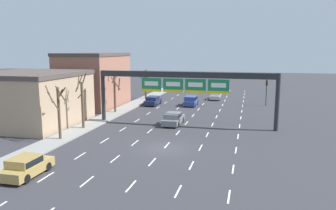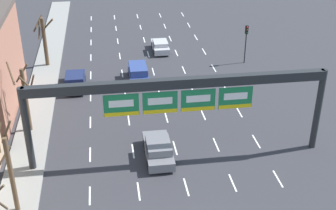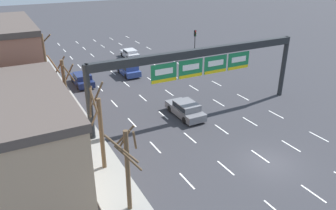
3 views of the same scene
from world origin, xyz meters
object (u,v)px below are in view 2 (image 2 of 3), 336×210
(sign_gantry, at_px, (179,94))
(car_grey, at_px, (158,149))
(car_silver, at_px, (160,46))
(tree_bare_closest, at_px, (26,95))
(suv_blue, at_px, (138,72))
(tree_bare_furthest, at_px, (9,169))
(car_navy, at_px, (75,80))
(traffic_light_near_gantry, at_px, (246,36))
(tree_bare_second, at_px, (44,39))

(sign_gantry, height_order, car_grey, sign_gantry)
(car_silver, bearing_deg, tree_bare_closest, -128.06)
(suv_blue, xyz_separation_m, tree_bare_furthest, (-9.44, -18.99, 2.42))
(car_navy, relative_size, traffic_light_near_gantry, 1.09)
(car_grey, height_order, tree_bare_second, tree_bare_second)
(tree_bare_second, distance_m, tree_bare_furthest, 24.17)
(car_navy, relative_size, tree_bare_furthest, 0.72)
(car_grey, height_order, traffic_light_near_gantry, traffic_light_near_gantry)
(suv_blue, xyz_separation_m, car_silver, (3.26, 7.73, -0.20))
(car_silver, distance_m, tree_bare_second, 13.25)
(sign_gantry, relative_size, tree_bare_furthest, 3.41)
(sign_gantry, distance_m, tree_bare_furthest, 12.26)
(car_grey, xyz_separation_m, tree_bare_closest, (-10.02, 5.37, 2.54))
(sign_gantry, distance_m, tree_bare_second, 22.75)
(car_navy, xyz_separation_m, suv_blue, (6.32, 0.90, 0.12))
(suv_blue, bearing_deg, sign_gantry, -83.07)
(sign_gantry, relative_size, car_silver, 5.40)
(traffic_light_near_gantry, bearing_deg, tree_bare_closest, -151.54)
(car_silver, height_order, tree_bare_furthest, tree_bare_furthest)
(traffic_light_near_gantry, height_order, tree_bare_second, tree_bare_second)
(car_silver, xyz_separation_m, traffic_light_near_gantry, (8.81, -4.76, 2.36))
(tree_bare_second, bearing_deg, tree_bare_closest, -90.82)
(car_navy, distance_m, tree_bare_second, 7.24)
(car_silver, height_order, tree_bare_closest, tree_bare_closest)
(car_navy, bearing_deg, suv_blue, 8.08)
(car_silver, height_order, tree_bare_second, tree_bare_second)
(car_grey, relative_size, tree_bare_closest, 0.81)
(suv_blue, height_order, traffic_light_near_gantry, traffic_light_near_gantry)
(tree_bare_closest, distance_m, tree_bare_furthest, 10.15)
(car_grey, relative_size, tree_bare_second, 0.90)
(sign_gantry, height_order, tree_bare_second, sign_gantry)
(suv_blue, bearing_deg, traffic_light_near_gantry, 13.82)
(tree_bare_closest, relative_size, tree_bare_furthest, 0.93)
(sign_gantry, xyz_separation_m, tree_bare_furthest, (-11.19, -4.54, -2.06))
(tree_bare_closest, height_order, tree_bare_furthest, tree_bare_furthest)
(suv_blue, xyz_separation_m, tree_bare_second, (-9.52, 5.18, 2.18))
(car_navy, bearing_deg, tree_bare_second, 117.80)
(car_grey, height_order, suv_blue, suv_blue)
(tree_bare_furthest, bearing_deg, car_navy, 80.22)
(car_navy, height_order, tree_bare_closest, tree_bare_closest)
(sign_gantry, bearing_deg, car_silver, 86.13)
(car_grey, xyz_separation_m, car_silver, (2.96, 21.94, -0.08))
(sign_gantry, distance_m, tree_bare_closest, 12.94)
(car_silver, xyz_separation_m, tree_bare_second, (-12.78, -2.55, 2.38))
(car_grey, xyz_separation_m, suv_blue, (-0.30, 14.21, 0.12))
(traffic_light_near_gantry, bearing_deg, tree_bare_furthest, -134.40)
(traffic_light_near_gantry, xyz_separation_m, tree_bare_closest, (-21.79, -11.81, 0.26))
(car_silver, relative_size, tree_bare_second, 0.75)
(tree_bare_closest, xyz_separation_m, tree_bare_furthest, (0.28, -10.15, 0.01))
(car_grey, height_order, tree_bare_closest, tree_bare_closest)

